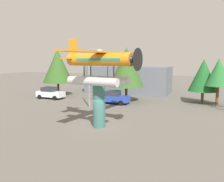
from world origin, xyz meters
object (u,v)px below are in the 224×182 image
at_px(car_mid_blue, 113,97).
at_px(streetlight_primary, 91,73).
at_px(display_pedestal, 99,106).
at_px(storefront_building, 129,79).
at_px(tree_far_east, 219,72).
at_px(car_near_white, 50,93).
at_px(tree_center_back, 203,75).
at_px(tree_east, 126,67).
at_px(tree_west, 58,66).
at_px(floatplane_monument, 100,65).

bearing_deg(car_mid_blue, streetlight_primary, -116.65).
relative_size(display_pedestal, storefront_building, 0.26).
xyz_separation_m(car_mid_blue, tree_far_east, (12.82, 3.31, 3.42)).
height_order(car_near_white, tree_far_east, tree_far_east).
xyz_separation_m(storefront_building, tree_center_back, (12.59, -6.53, 1.46)).
bearing_deg(tree_east, tree_west, 175.00).
height_order(car_near_white, streetlight_primary, streetlight_primary).
relative_size(streetlight_primary, tree_far_east, 1.18).
bearing_deg(car_near_white, floatplane_monument, -39.15).
bearing_deg(car_mid_blue, storefront_building, 97.86).
distance_m(floatplane_monument, car_near_white, 17.90).
relative_size(streetlight_primary, storefront_building, 0.50).
xyz_separation_m(display_pedestal, tree_east, (-1.96, 13.14, 2.94)).
height_order(floatplane_monument, car_near_white, floatplane_monument).
relative_size(floatplane_monument, streetlight_primary, 1.46).
distance_m(streetlight_primary, tree_far_east, 15.94).
xyz_separation_m(storefront_building, tree_far_east, (14.38, -7.96, 1.96)).
bearing_deg(car_near_white, tree_center_back, 12.03).
relative_size(display_pedestal, car_near_white, 0.90).
bearing_deg(tree_west, storefront_building, 39.08).
xyz_separation_m(car_near_white, car_mid_blue, (10.33, -0.18, 0.00)).
bearing_deg(tree_east, floatplane_monument, -80.97).
bearing_deg(tree_east, tree_far_east, 4.40).
distance_m(storefront_building, tree_east, 9.55).
height_order(car_mid_blue, tree_east, tree_east).
relative_size(floatplane_monument, car_near_white, 2.49).
bearing_deg(storefront_building, car_near_white, -128.37).
bearing_deg(tree_west, tree_east, -5.00).
relative_size(display_pedestal, tree_west, 0.50).
xyz_separation_m(display_pedestal, streetlight_primary, (-4.63, 7.41, 2.32)).
bearing_deg(tree_far_east, display_pedestal, -125.06).
height_order(streetlight_primary, tree_center_back, streetlight_primary).
bearing_deg(streetlight_primary, tree_far_east, 24.61).
distance_m(storefront_building, tree_west, 12.62).
height_order(display_pedestal, tree_far_east, tree_far_east).
bearing_deg(storefront_building, car_mid_blue, -82.14).
bearing_deg(tree_center_back, streetlight_primary, -147.61).
xyz_separation_m(car_near_white, storefront_building, (8.78, 11.09, 1.45)).
bearing_deg(car_near_white, streetlight_primary, -22.02).
bearing_deg(floatplane_monument, tree_center_back, 71.24).
bearing_deg(streetlight_primary, car_near_white, 157.98).
bearing_deg(storefront_building, floatplane_monument, -78.08).
relative_size(display_pedestal, car_mid_blue, 0.90).
relative_size(car_near_white, tree_east, 0.56).
relative_size(floatplane_monument, storefront_building, 0.73).
bearing_deg(display_pedestal, car_mid_blue, 105.43).
relative_size(storefront_building, tree_west, 1.91).
distance_m(display_pedestal, tree_east, 13.60).
bearing_deg(tree_far_east, tree_center_back, 141.47).
bearing_deg(display_pedestal, streetlight_primary, 122.01).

